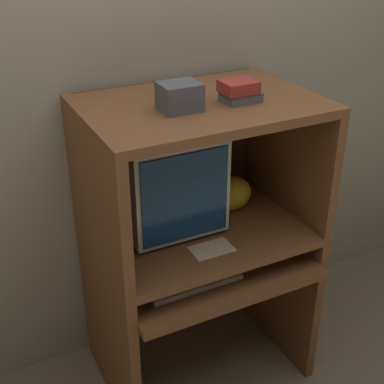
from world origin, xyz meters
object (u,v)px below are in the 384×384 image
(crt_monitor, at_px, (165,179))
(mouse, at_px, (248,262))
(book_stack, at_px, (239,91))
(keyboard, at_px, (192,279))
(storage_box, at_px, (180,97))
(snack_bag, at_px, (231,194))

(crt_monitor, relative_size, mouse, 6.14)
(mouse, height_order, book_stack, book_stack)
(keyboard, bearing_deg, crt_monitor, 87.57)
(storage_box, bearing_deg, mouse, -25.62)
(crt_monitor, relative_size, book_stack, 2.91)
(mouse, relative_size, book_stack, 0.47)
(keyboard, relative_size, book_stack, 2.68)
(mouse, bearing_deg, storage_box, 154.38)
(storage_box, bearing_deg, snack_bag, 23.21)
(keyboard, xyz_separation_m, storage_box, (0.01, 0.12, 0.71))
(book_stack, xyz_separation_m, storage_box, (-0.23, 0.02, 0.01))
(snack_bag, relative_size, storage_box, 1.32)
(crt_monitor, bearing_deg, book_stack, -33.80)
(snack_bag, bearing_deg, mouse, -103.33)
(keyboard, bearing_deg, storage_box, 84.33)
(book_stack, bearing_deg, snack_bag, 63.89)
(snack_bag, bearing_deg, book_stack, -116.11)
(mouse, distance_m, storage_box, 0.75)
(mouse, bearing_deg, crt_monitor, 133.54)
(crt_monitor, relative_size, keyboard, 1.08)
(keyboard, bearing_deg, book_stack, 22.69)
(book_stack, bearing_deg, storage_box, 176.30)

